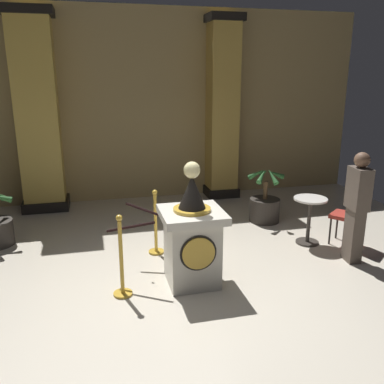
{
  "coord_description": "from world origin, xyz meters",
  "views": [
    {
      "loc": [
        -0.92,
        -4.69,
        2.68
      ],
      "look_at": [
        0.27,
        0.13,
        1.25
      ],
      "focal_mm": 38.54,
      "sensor_mm": 36.0,
      "label": 1
    }
  ],
  "objects": [
    {
      "name": "column_right",
      "position": [
        1.9,
        4.01,
        1.92
      ],
      "size": [
        0.74,
        0.74,
        3.87
      ],
      "color": "black",
      "rests_on": "ground_plane"
    },
    {
      "name": "pedestal_clock",
      "position": [
        0.27,
        0.13,
        0.63
      ],
      "size": [
        0.8,
        0.8,
        1.64
      ],
      "color": "beige",
      "rests_on": "ground_plane"
    },
    {
      "name": "velvet_rope",
      "position": [
        -0.35,
        0.6,
        0.79
      ],
      "size": [
        0.91,
        0.92,
        0.22
      ],
      "color": "black"
    },
    {
      "name": "column_left",
      "position": [
        -1.9,
        4.01,
        1.92
      ],
      "size": [
        0.94,
        0.94,
        3.87
      ],
      "color": "black",
      "rests_on": "ground_plane"
    },
    {
      "name": "cafe_chair_red",
      "position": [
        3.03,
        0.75,
        0.57
      ],
      "size": [
        0.56,
        0.56,
        0.96
      ],
      "color": "black",
      "rests_on": "ground_plane"
    },
    {
      "name": "bystander_guest",
      "position": [
        2.73,
        0.21,
        0.87
      ],
      "size": [
        0.26,
        0.38,
        1.64
      ],
      "color": "brown",
      "rests_on": "ground_plane"
    },
    {
      "name": "stanchion_far",
      "position": [
        -0.65,
        0.02,
        0.38
      ],
      "size": [
        0.24,
        0.24,
        1.07
      ],
      "color": "gold",
      "rests_on": "ground_plane"
    },
    {
      "name": "cafe_table",
      "position": [
        2.43,
        0.96,
        0.49
      ],
      "size": [
        0.53,
        0.53,
        0.77
      ],
      "color": "#332D28",
      "rests_on": "ground_plane"
    },
    {
      "name": "stanchion_near",
      "position": [
        -0.04,
        1.18,
        0.35
      ],
      "size": [
        0.24,
        0.24,
        1.02
      ],
      "color": "gold",
      "rests_on": "ground_plane"
    },
    {
      "name": "ground_plane",
      "position": [
        0.0,
        0.0,
        0.0
      ],
      "size": [
        10.17,
        10.17,
        0.0
      ],
      "primitive_type": "plane",
      "color": "beige"
    },
    {
      "name": "back_wall",
      "position": [
        0.0,
        4.32,
        2.01
      ],
      "size": [
        10.17,
        0.16,
        4.03
      ],
      "primitive_type": "cube",
      "color": "tan",
      "rests_on": "ground_plane"
    },
    {
      "name": "potted_palm_right",
      "position": [
        2.16,
        2.11,
        0.3
      ],
      "size": [
        0.66,
        0.68,
        1.07
      ],
      "color": "#2D2823",
      "rests_on": "ground_plane"
    }
  ]
}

